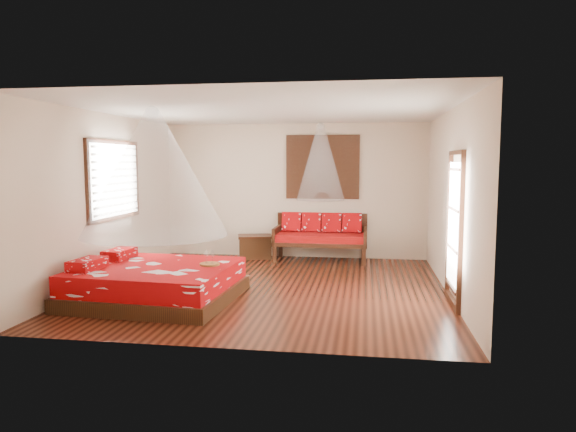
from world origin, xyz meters
name	(u,v)px	position (x,y,z in m)	size (l,w,h in m)	color
room	(270,200)	(0.00, 0.00, 1.40)	(5.54, 5.54, 2.84)	black
bed	(156,283)	(-1.52, -0.98, 0.25)	(2.34, 2.14, 0.65)	black
daybed	(321,235)	(0.60, 2.39, 0.52)	(1.87, 0.83, 0.96)	black
storage_chest	(255,246)	(-0.79, 2.45, 0.24)	(0.80, 0.67, 0.48)	black
shutter_panel	(323,167)	(0.60, 2.72, 1.90)	(1.52, 0.06, 1.32)	black
window_left	(115,180)	(-2.71, 0.20, 1.70)	(0.10, 1.74, 1.34)	black
glazed_door	(454,229)	(2.72, -0.60, 1.07)	(0.08, 1.02, 2.16)	black
wine_tray	(210,261)	(-0.75, -0.81, 0.56)	(0.29, 0.29, 0.23)	brown
mosquito_net_main	(154,173)	(-1.50, -0.98, 1.85)	(2.08, 2.08, 1.80)	silver
mosquito_net_daybed	(321,162)	(0.60, 2.25, 2.00)	(0.96, 0.96, 1.50)	silver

